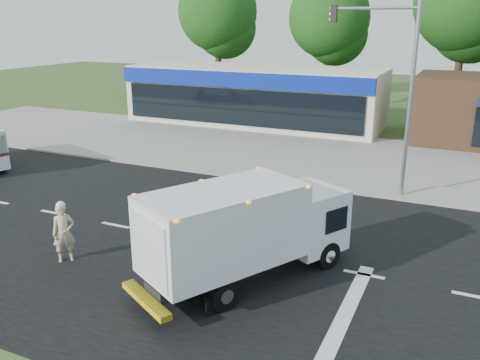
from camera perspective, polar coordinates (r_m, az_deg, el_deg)
The scene contains 10 objects.
ground at distance 16.32m, azimuth 3.28°, elevation -8.51°, with size 120.00×120.00×0.00m, color #385123.
road_asphalt at distance 16.31m, azimuth 3.28°, elevation -8.50°, with size 60.00×14.00×0.02m, color black.
sidewalk at distance 23.60m, azimuth 10.60°, elevation -0.28°, with size 60.00×2.40×0.12m, color gray.
parking_apron at distance 29.07m, azimuth 13.46°, elevation 2.81°, with size 60.00×9.00×0.02m, color gray.
lane_markings at distance 14.78m, azimuth 6.29°, elevation -11.46°, with size 55.20×7.00×0.01m.
ems_box_truck at distance 14.13m, azimuth 0.57°, elevation -5.27°, with size 4.91×6.74×2.91m.
emergency_worker at distance 16.52m, azimuth -19.19°, elevation -5.53°, with size 0.78×0.80×1.96m.
retail_strip_mall at distance 36.88m, azimuth 1.66°, elevation 9.50°, with size 18.00×6.20×4.00m.
traffic_signal_pole at distance 21.60m, azimuth 17.08°, elevation 10.84°, with size 3.51×0.25×8.00m.
background_trees at distance 42.29m, azimuth 17.11°, elevation 17.10°, with size 36.77×7.39×12.10m.
Camera 1 is at (5.26, -13.69, 7.15)m, focal length 38.00 mm.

